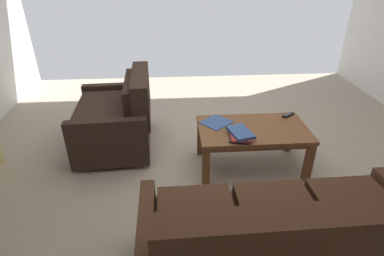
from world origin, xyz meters
The scene contains 7 objects.
ground_plane centered at (0.00, 0.00, 0.00)m, with size 5.79×5.88×0.01m, color tan.
sofa_main centered at (-0.28, 1.32, 0.36)m, with size 1.90×0.85×0.85m.
loveseat_near centered at (1.05, -0.56, 0.37)m, with size 0.89×1.14×0.89m.
coffee_table centered at (-0.40, -0.02, 0.40)m, with size 1.12×0.65×0.47m.
book_stack centered at (-0.22, 0.15, 0.51)m, with size 0.25×0.32×0.07m.
tv_remote centered at (-0.84, -0.26, 0.48)m, with size 0.16×0.13×0.02m.
loose_magazine centered at (-0.03, -0.16, 0.48)m, with size 0.25×0.28×0.01m, color #385693.
Camera 1 is at (0.43, 2.69, 2.00)m, focal length 28.90 mm.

